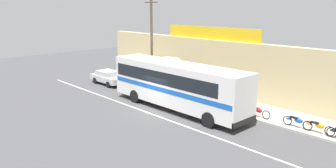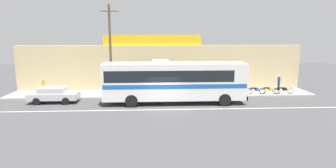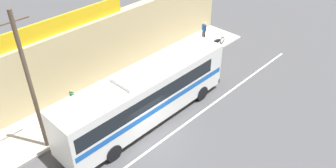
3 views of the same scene
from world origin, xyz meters
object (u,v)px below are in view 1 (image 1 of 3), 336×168
object	(u,v)px
utility_pole	(152,42)
pedestrian_by_curb	(120,68)
pedestrian_far_left	(188,82)
motorcycle_orange	(257,111)
motorcycle_blue	(297,121)
intercity_bus	(176,83)
motorcycle_green	(318,126)
parked_car	(108,77)

from	to	relation	value
utility_pole	pedestrian_by_curb	size ratio (longest dim) A/B	5.31
utility_pole	pedestrian_far_left	bearing A→B (deg)	29.71
motorcycle_orange	motorcycle_blue	size ratio (longest dim) A/B	1.02
motorcycle_blue	pedestrian_by_curb	size ratio (longest dim) A/B	1.21
intercity_bus	utility_pole	size ratio (longest dim) A/B	1.44
intercity_bus	pedestrian_far_left	distance (m)	5.03
motorcycle_green	pedestrian_far_left	xyz separation A→B (m)	(-12.24, 1.48, 0.49)
parked_car	motorcycle_blue	xyz separation A→B (m)	(18.78, 1.85, -0.17)
parked_car	motorcycle_orange	distance (m)	16.03
parked_car	motorcycle_green	world-z (taller)	parked_car
motorcycle_orange	pedestrian_by_curb	world-z (taller)	pedestrian_by_curb
motorcycle_green	pedestrian_by_curb	size ratio (longest dim) A/B	1.22
intercity_bus	motorcycle_green	distance (m)	10.07
motorcycle_blue	intercity_bus	bearing A→B (deg)	-162.38
parked_car	pedestrian_by_curb	bearing A→B (deg)	124.04
motorcycle_orange	pedestrian_by_curb	distance (m)	17.85
intercity_bus	utility_pole	world-z (taller)	utility_pole
intercity_bus	motorcycle_orange	size ratio (longest dim) A/B	6.21
parked_car	pedestrian_far_left	bearing A→B (deg)	23.26
pedestrian_far_left	motorcycle_orange	bearing A→B (deg)	-10.78
intercity_bus	pedestrian_far_left	size ratio (longest dim) A/B	7.67
intercity_bus	parked_car	world-z (taller)	intercity_bus
utility_pole	motorcycle_green	bearing A→B (deg)	0.90
utility_pole	pedestrian_far_left	size ratio (longest dim) A/B	5.32
motorcycle_blue	pedestrian_far_left	size ratio (longest dim) A/B	1.21
parked_car	motorcycle_green	bearing A→B (deg)	5.39
pedestrian_far_left	pedestrian_by_curb	bearing A→B (deg)	-176.66
motorcycle_green	pedestrian_far_left	size ratio (longest dim) A/B	1.22
pedestrian_far_left	motorcycle_green	bearing A→B (deg)	-6.89
intercity_bus	motorcycle_orange	bearing A→B (deg)	25.78
utility_pole	motorcycle_green	distance (m)	15.76
motorcycle_green	motorcycle_blue	xyz separation A→B (m)	(-1.31, -0.04, 0.00)
motorcycle_orange	pedestrian_far_left	world-z (taller)	pedestrian_far_left
parked_car	utility_pole	world-z (taller)	utility_pole
intercity_bus	motorcycle_green	size ratio (longest dim) A/B	6.27
motorcycle_blue	motorcycle_orange	bearing A→B (deg)	-179.72
intercity_bus	pedestrian_by_curb	size ratio (longest dim) A/B	7.65
motorcycle_orange	pedestrian_by_curb	xyz separation A→B (m)	(-17.81, 0.97, 0.50)
motorcycle_blue	pedestrian_by_curb	xyz separation A→B (m)	(-20.68, 0.95, 0.50)
utility_pole	motorcycle_green	world-z (taller)	utility_pole
parked_car	motorcycle_orange	size ratio (longest dim) A/B	2.14
utility_pole	pedestrian_by_curb	xyz separation A→B (m)	(-6.73, 1.15, -3.45)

